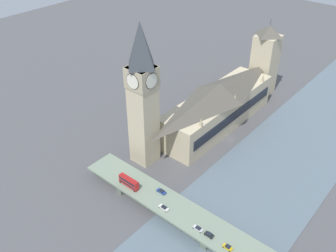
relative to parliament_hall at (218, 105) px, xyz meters
The scene contains 12 objects.
ground_plane 21.40m from the parliament_hall, 150.84° to the left, with size 600.00×600.00×0.00m, color #4C4C4F.
river_water 49.63m from the parliament_hall, behind, with size 53.43×360.00×0.30m, color slate.
parliament_hall is the anchor object (origin of this frame).
clock_tower 58.59m from the parliament_hall, 78.74° to the left, with size 12.53×12.53×74.29m.
victoria_tower 54.23m from the parliament_hall, 89.94° to the right, with size 14.39×14.39×50.97m.
road_bridge 87.29m from the parliament_hall, 122.82° to the left, with size 138.87×14.97×5.83m.
double_decker_bus_rear 76.66m from the parliament_hall, 92.07° to the left, with size 10.87×2.51×4.70m.
car_northbound_lead 95.24m from the parliament_hall, 126.43° to the left, with size 3.89×1.81×1.48m.
car_northbound_tail 90.02m from the parliament_hall, 121.96° to the left, with size 3.85×1.90×1.44m.
car_southbound_lead 72.32m from the parliament_hall, 103.62° to the left, with size 4.53×1.89×1.38m.
car_southbound_tail 80.86m from the parliament_hall, 107.55° to the left, with size 4.73×1.83×1.33m.
car_southbound_extra 87.59m from the parliament_hall, 118.96° to the left, with size 4.39×1.75×1.23m.
Camera 1 is at (-84.70, 154.11, 125.35)m, focal length 40.00 mm.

